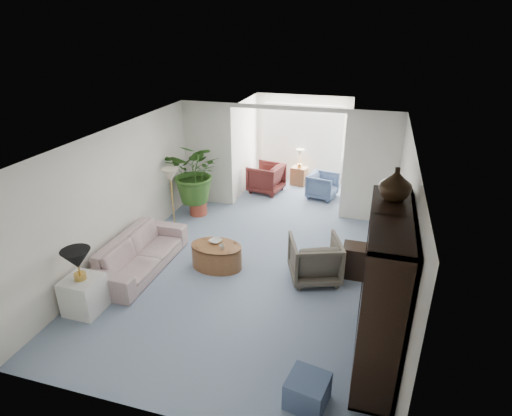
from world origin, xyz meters
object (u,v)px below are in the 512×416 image
(plant_pot, at_px, (198,208))
(ottoman, at_px, (307,391))
(floor_lamp, at_px, (170,175))
(entertainment_cabinet, at_px, (382,292))
(cabinet_urn, at_px, (396,184))
(side_table_dark, at_px, (356,261))
(sunroom_chair_maroon, at_px, (266,178))
(end_table, at_px, (84,295))
(coffee_bowl, at_px, (216,241))
(coffee_cup, at_px, (222,247))
(wingback_chair, at_px, (315,259))
(sunroom_chair_blue, at_px, (322,186))
(framed_picture, at_px, (406,209))
(sofa, at_px, (140,253))
(coffee_table, at_px, (217,256))
(sunroom_table, at_px, (299,176))
(table_lamp, at_px, (77,259))

(plant_pot, bearing_deg, ottoman, -53.66)
(floor_lamp, height_order, ottoman, floor_lamp)
(floor_lamp, relative_size, plant_pot, 0.90)
(entertainment_cabinet, xyz_separation_m, cabinet_urn, (0.00, 0.50, 1.27))
(side_table_dark, xyz_separation_m, sunroom_chair_maroon, (-2.59, 3.47, 0.08))
(side_table_dark, bearing_deg, end_table, -151.08)
(coffee_bowl, relative_size, coffee_cup, 2.29)
(end_table, relative_size, sunroom_chair_maroon, 0.71)
(coffee_bowl, relative_size, wingback_chair, 0.25)
(end_table, relative_size, sunroom_chair_blue, 0.84)
(framed_picture, relative_size, coffee_cup, 5.25)
(cabinet_urn, relative_size, sunroom_chair_blue, 0.59)
(end_table, bearing_deg, sofa, 81.57)
(side_table_dark, bearing_deg, floor_lamp, 168.98)
(coffee_table, height_order, coffee_bowl, coffee_bowl)
(framed_picture, relative_size, sunroom_chair_maroon, 0.60)
(ottoman, bearing_deg, sunroom_table, 101.63)
(sofa, xyz_separation_m, coffee_cup, (1.46, 0.33, 0.17))
(sofa, bearing_deg, coffee_bowl, -66.57)
(coffee_bowl, bearing_deg, floor_lamp, 142.00)
(coffee_bowl, bearing_deg, wingback_chair, 0.77)
(framed_picture, height_order, sofa, framed_picture)
(table_lamp, bearing_deg, sunroom_chair_maroon, 76.06)
(wingback_chair, height_order, ottoman, wingback_chair)
(sunroom_table, bearing_deg, sunroom_chair_blue, -45.00)
(sofa, distance_m, coffee_table, 1.38)
(sofa, relative_size, side_table_dark, 3.70)
(entertainment_cabinet, bearing_deg, plant_pot, 138.72)
(entertainment_cabinet, bearing_deg, wingback_chair, 122.60)
(entertainment_cabinet, bearing_deg, coffee_table, 151.35)
(sunroom_chair_maroon, bearing_deg, end_table, -2.65)
(entertainment_cabinet, height_order, sunroom_table, entertainment_cabinet)
(end_table, xyz_separation_m, floor_lamp, (0.07, 2.97, 0.96))
(sunroom_chair_blue, bearing_deg, coffee_table, 171.56)
(sunroom_table, bearing_deg, entertainment_cabinet, -70.34)
(floor_lamp, distance_m, plant_pot, 1.40)
(side_table_dark, bearing_deg, cabinet_urn, -75.65)
(sofa, relative_size, coffee_table, 2.31)
(ottoman, distance_m, plant_pot, 5.71)
(coffee_table, bearing_deg, sunroom_chair_maroon, 91.51)
(ottoman, distance_m, sunroom_chair_blue, 6.49)
(end_table, bearing_deg, plant_pot, 86.20)
(coffee_table, xyz_separation_m, entertainment_cabinet, (2.87, -1.57, 0.84))
(cabinet_urn, bearing_deg, coffee_table, 159.60)
(coffee_cup, xyz_separation_m, entertainment_cabinet, (2.72, -1.47, 0.57))
(framed_picture, distance_m, floor_lamp, 4.80)
(wingback_chair, height_order, plant_pot, wingback_chair)
(sunroom_chair_maroon, bearing_deg, sunroom_table, 146.29)
(sofa, distance_m, side_table_dark, 3.89)
(table_lamp, distance_m, ottoman, 3.80)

